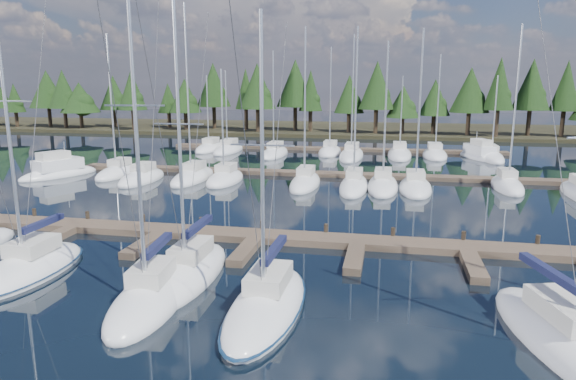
% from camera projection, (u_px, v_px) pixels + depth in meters
% --- Properties ---
extents(ground, '(260.00, 260.00, 0.00)m').
position_uv_depth(ground, '(294.00, 197.00, 42.59)').
color(ground, black).
rests_on(ground, ground).
extents(far_shore, '(220.00, 30.00, 0.60)m').
position_uv_depth(far_shore, '(350.00, 129.00, 100.12)').
color(far_shore, '#292617').
rests_on(far_shore, ground).
extents(main_dock, '(44.00, 6.13, 0.90)m').
position_uv_depth(main_dock, '(255.00, 239.00, 30.41)').
color(main_dock, brown).
rests_on(main_dock, ground).
extents(back_docks, '(50.00, 21.80, 0.40)m').
position_uv_depth(back_docks, '(324.00, 160.00, 61.35)').
color(back_docks, brown).
rests_on(back_docks, ground).
extents(front_sailboat_1, '(3.15, 7.80, 15.41)m').
position_uv_depth(front_sailboat_1, '(30.00, 268.00, 25.42)').
color(front_sailboat_1, silver).
rests_on(front_sailboat_1, ground).
extents(front_sailboat_2, '(3.44, 7.76, 15.34)m').
position_uv_depth(front_sailboat_2, '(150.00, 298.00, 21.88)').
color(front_sailboat_2, silver).
rests_on(front_sailboat_2, ground).
extents(front_sailboat_3, '(2.67, 8.59, 13.63)m').
position_uv_depth(front_sailboat_3, '(189.00, 273.00, 24.76)').
color(front_sailboat_3, silver).
rests_on(front_sailboat_3, ground).
extents(front_sailboat_4, '(3.01, 8.80, 12.71)m').
position_uv_depth(front_sailboat_4, '(267.00, 306.00, 21.19)').
color(front_sailboat_4, silver).
rests_on(front_sailboat_4, ground).
extents(front_sailboat_5, '(5.54, 10.25, 13.84)m').
position_uv_depth(front_sailboat_5, '(572.00, 342.00, 18.19)').
color(front_sailboat_5, silver).
rests_on(front_sailboat_5, ground).
extents(back_sailboat_rows, '(45.58, 32.13, 17.16)m').
position_uv_depth(back_sailboat_rows, '(330.00, 165.00, 57.12)').
color(back_sailboat_rows, silver).
rests_on(back_sailboat_rows, ground).
extents(motor_yacht_left, '(5.94, 8.74, 4.16)m').
position_uv_depth(motor_yacht_left, '(59.00, 172.00, 51.80)').
color(motor_yacht_left, silver).
rests_on(motor_yacht_left, ground).
extents(motor_yacht_right, '(5.39, 8.43, 3.99)m').
position_uv_depth(motor_yacht_right, '(479.00, 155.00, 63.82)').
color(motor_yacht_right, silver).
rests_on(motor_yacht_right, ground).
extents(tree_line, '(186.07, 11.81, 13.67)m').
position_uv_depth(tree_line, '(335.00, 93.00, 89.68)').
color(tree_line, black).
rests_on(tree_line, far_shore).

